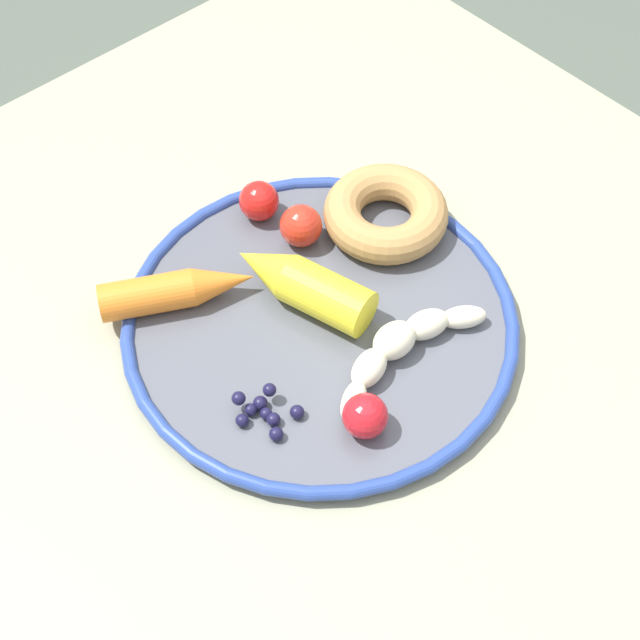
# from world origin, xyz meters

# --- Properties ---
(dining_table) EXTENTS (0.96, 0.82, 0.75)m
(dining_table) POSITION_xyz_m (0.00, 0.00, 0.65)
(dining_table) COLOR gray
(dining_table) RESTS_ON ground_plane
(plate) EXTENTS (0.34, 0.34, 0.02)m
(plate) POSITION_xyz_m (0.04, 0.02, 0.76)
(plate) COLOR #51555E
(plate) RESTS_ON dining_table
(banana) EXTENTS (0.05, 0.17, 0.03)m
(banana) POSITION_xyz_m (-0.03, -0.01, 0.77)
(banana) COLOR #F0E8C1
(banana) RESTS_ON plate
(carrot_orange) EXTENTS (0.09, 0.13, 0.03)m
(carrot_orange) POSITION_xyz_m (0.14, 0.09, 0.78)
(carrot_orange) COLOR orange
(carrot_orange) RESTS_ON plate
(carrot_yellow) EXTENTS (0.13, 0.08, 0.04)m
(carrot_yellow) POSITION_xyz_m (0.07, 0.01, 0.78)
(carrot_yellow) COLOR yellow
(carrot_yellow) RESTS_ON plate
(donut) EXTENTS (0.12, 0.12, 0.03)m
(donut) POSITION_xyz_m (0.08, -0.10, 0.78)
(donut) COLOR #B1844B
(donut) RESTS_ON plate
(blueberry_pile) EXTENTS (0.05, 0.05, 0.02)m
(blueberry_pile) POSITION_xyz_m (0.00, 0.11, 0.77)
(blueberry_pile) COLOR #191638
(blueberry_pile) RESTS_ON plate
(tomato_near) EXTENTS (0.04, 0.04, 0.04)m
(tomato_near) POSITION_xyz_m (0.12, -0.03, 0.78)
(tomato_near) COLOR red
(tomato_near) RESTS_ON plate
(tomato_mid) EXTENTS (0.04, 0.04, 0.04)m
(tomato_mid) POSITION_xyz_m (-0.06, 0.06, 0.78)
(tomato_mid) COLOR red
(tomato_mid) RESTS_ON plate
(tomato_far) EXTENTS (0.04, 0.04, 0.04)m
(tomato_far) POSITION_xyz_m (0.17, -0.02, 0.78)
(tomato_far) COLOR red
(tomato_far) RESTS_ON plate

